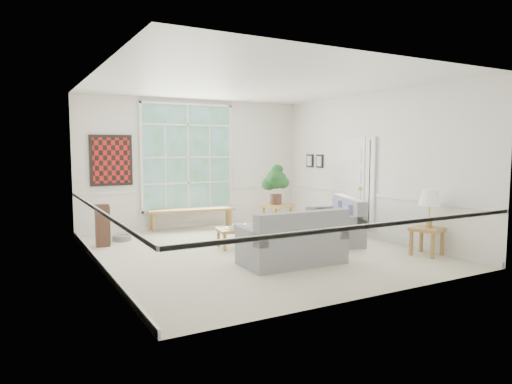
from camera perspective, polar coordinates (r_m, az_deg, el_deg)
floor at (r=8.42m, az=0.06°, el=-7.31°), size 5.50×6.00×0.01m
ceiling at (r=8.29m, az=0.07°, el=13.40°), size 5.50×6.00×0.02m
wall_back at (r=10.93m, az=-7.60°, el=3.55°), size 5.50×0.02×3.00m
wall_front at (r=5.78m, az=14.65°, el=1.75°), size 5.50×0.02×3.00m
wall_left at (r=7.29m, az=-19.21°, el=2.36°), size 0.02×6.00×3.00m
wall_right at (r=9.85m, az=14.22°, el=3.22°), size 0.02×6.00×3.00m
window_back at (r=10.82m, az=-8.52°, el=4.31°), size 2.30×0.08×2.40m
entry_door at (r=10.29m, az=11.72°, el=0.86°), size 0.08×0.90×2.10m
door_sidelight at (r=9.82m, az=14.12°, el=1.17°), size 0.08×0.26×1.90m
wall_art at (r=10.33m, az=-17.65°, el=3.79°), size 0.90×0.06×1.10m
wall_frame_near at (r=11.16m, az=7.91°, el=3.84°), size 0.04×0.26×0.32m
wall_frame_far at (r=11.48m, az=6.71°, el=3.90°), size 0.04×0.26×0.32m
loveseat_right at (r=9.28m, az=9.60°, el=-3.40°), size 1.40×1.82×0.88m
loveseat_front at (r=7.40m, az=4.50°, el=-5.56°), size 1.66×0.90×0.89m
coffee_table at (r=8.65m, az=-1.59°, el=-5.69°), size 1.06×0.68×0.37m
pewter_bowl at (r=8.65m, az=-2.08°, el=-4.17°), size 0.45×0.45×0.08m
window_bench at (r=10.64m, az=-8.02°, el=-3.37°), size 2.03×0.68×0.46m
end_table at (r=10.58m, az=2.68°, el=-3.08°), size 0.74×0.74×0.57m
houseplant at (r=10.51m, az=2.50°, el=0.98°), size 0.73×0.73×0.93m
side_table at (r=8.51m, az=20.56°, el=-5.81°), size 0.59×0.59×0.49m
table_lamp at (r=8.49m, az=20.87°, el=-1.93°), size 0.48×0.48×0.66m
pet_bed at (r=9.65m, az=-16.43°, el=-5.50°), size 0.39×0.39×0.12m
floor_speaker at (r=9.14m, az=-18.65°, el=-3.99°), size 0.26×0.21×0.80m
cat at (r=9.79m, az=8.15°, el=-2.40°), size 0.40×0.35×0.15m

